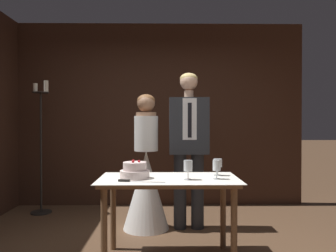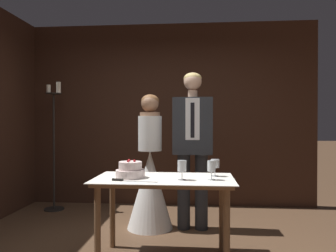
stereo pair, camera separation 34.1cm
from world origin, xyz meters
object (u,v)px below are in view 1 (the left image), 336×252
at_px(wine_glass_middle, 188,167).
at_px(groom, 189,140).
at_px(wine_glass_near, 217,166).
at_px(cake_table, 169,189).
at_px(cake_knife, 132,181).
at_px(bride, 146,179).
at_px(candle_stand, 41,151).
at_px(tiered_cake, 135,171).
at_px(wine_glass_far, 218,164).

height_order(wine_glass_middle, groom, groom).
bearing_deg(wine_glass_near, cake_table, 170.59).
xyz_separation_m(cake_knife, bride, (0.06, 1.07, -0.17)).
bearing_deg(cake_knife, cake_table, 38.98).
bearing_deg(candle_stand, cake_table, -41.87).
height_order(tiered_cake, groom, groom).
relative_size(wine_glass_far, groom, 0.09).
relative_size(cake_knife, groom, 0.22).
height_order(wine_glass_near, wine_glass_far, wine_glass_near).
distance_m(tiered_cake, cake_knife, 0.19).
xyz_separation_m(cake_table, wine_glass_far, (0.47, 0.13, 0.21)).
height_order(cake_table, groom, groom).
bearing_deg(tiered_cake, cake_knife, -91.33).
bearing_deg(candle_stand, wine_glass_middle, -40.94).
relative_size(wine_glass_near, wine_glass_far, 1.06).
distance_m(wine_glass_near, wine_glass_middle, 0.26).
height_order(tiered_cake, cake_knife, tiered_cake).
bearing_deg(wine_glass_middle, wine_glass_far, 37.03).
bearing_deg(wine_glass_far, cake_knife, -157.49).
bearing_deg(wine_glass_far, cake_table, -164.62).
bearing_deg(wine_glass_near, cake_knife, -170.46).
relative_size(wine_glass_near, groom, 0.09).
height_order(cake_table, candle_stand, candle_stand).
height_order(wine_glass_middle, candle_stand, candle_stand).
distance_m(tiered_cake, wine_glass_middle, 0.49).
relative_size(wine_glass_middle, groom, 0.09).
relative_size(bride, groom, 0.86).
bearing_deg(wine_glass_near, wine_glass_middle, -174.13).
bearing_deg(wine_glass_near, candle_stand, 143.06).
bearing_deg(candle_stand, cake_knife, -50.88).
distance_m(cake_table, groom, 0.99).
xyz_separation_m(tiered_cake, cake_knife, (-0.00, -0.18, -0.06)).
relative_size(cake_knife, wine_glass_near, 2.39).
xyz_separation_m(wine_glass_near, candle_stand, (-2.16, 1.63, -0.01)).
height_order(cake_table, wine_glass_far, wine_glass_far).
bearing_deg(candle_stand, bride, -24.60).
height_order(wine_glass_far, bride, bride).
bearing_deg(cake_knife, wine_glass_middle, 18.47).
height_order(tiered_cake, wine_glass_middle, wine_glass_middle).
bearing_deg(wine_glass_middle, wine_glass_near, 5.87).
bearing_deg(wine_glass_middle, cake_knife, -168.54).
bearing_deg(groom, tiered_cake, -122.22).
distance_m(cake_knife, groom, 1.24).
relative_size(cake_table, groom, 0.69).
distance_m(wine_glass_middle, groom, 0.99).
bearing_deg(wine_glass_middle, bride, 113.40).
bearing_deg(tiered_cake, bride, 86.38).
relative_size(cake_knife, wine_glass_middle, 2.35).
relative_size(cake_table, bride, 0.80).
xyz_separation_m(wine_glass_far, candle_stand, (-2.21, 1.43, -0.00)).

